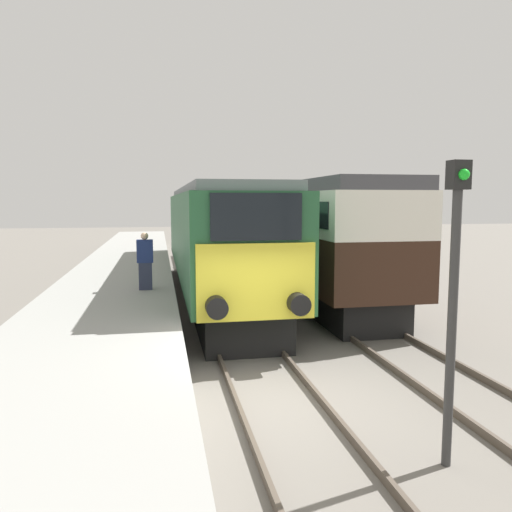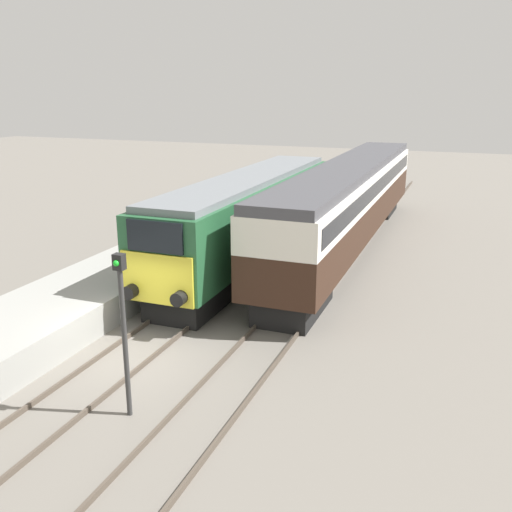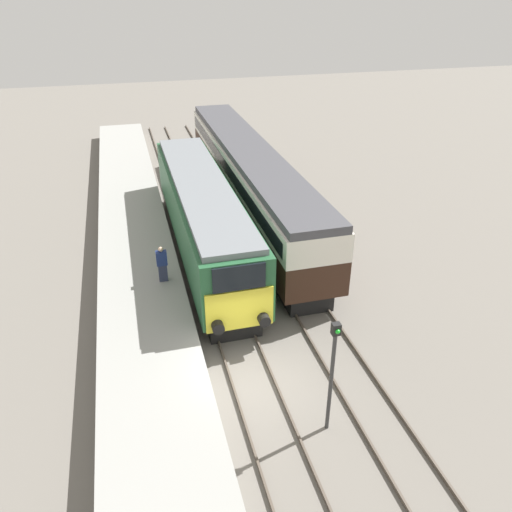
# 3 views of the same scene
# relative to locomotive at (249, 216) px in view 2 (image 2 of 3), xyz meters

# --- Properties ---
(ground_plane) EXTENTS (120.00, 120.00, 0.00)m
(ground_plane) POSITION_rel_locomotive_xyz_m (0.00, -9.43, -2.20)
(ground_plane) COLOR slate
(platform_left) EXTENTS (3.50, 50.00, 1.02)m
(platform_left) POSITION_rel_locomotive_xyz_m (-3.30, -1.43, -1.70)
(platform_left) COLOR gray
(platform_left) RESTS_ON ground_plane
(rails_near_track) EXTENTS (1.51, 60.00, 0.14)m
(rails_near_track) POSITION_rel_locomotive_xyz_m (0.00, -4.43, -2.13)
(rails_near_track) COLOR #4C4238
(rails_near_track) RESTS_ON ground_plane
(rails_far_track) EXTENTS (1.50, 60.00, 0.14)m
(rails_far_track) POSITION_rel_locomotive_xyz_m (3.40, -4.43, -2.13)
(rails_far_track) COLOR #4C4238
(rails_far_track) RESTS_ON ground_plane
(locomotive) EXTENTS (2.70, 15.71, 3.91)m
(locomotive) POSITION_rel_locomotive_xyz_m (0.00, 0.00, 0.00)
(locomotive) COLOR black
(locomotive) RESTS_ON ground_plane
(passenger_carriage) EXTENTS (2.75, 21.74, 4.08)m
(passenger_carriage) POSITION_rel_locomotive_xyz_m (3.40, 4.23, 0.29)
(passenger_carriage) COLOR black
(passenger_carriage) RESTS_ON ground_plane
(person_on_platform) EXTENTS (0.44, 0.26, 1.59)m
(person_on_platform) POSITION_rel_locomotive_xyz_m (-2.34, -3.61, -0.40)
(person_on_platform) COLOR #2D334C
(person_on_platform) RESTS_ON platform_left
(signal_post) EXTENTS (0.24, 0.28, 3.96)m
(signal_post) POSITION_rel_locomotive_xyz_m (1.70, -11.96, 0.15)
(signal_post) COLOR #333333
(signal_post) RESTS_ON ground_plane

